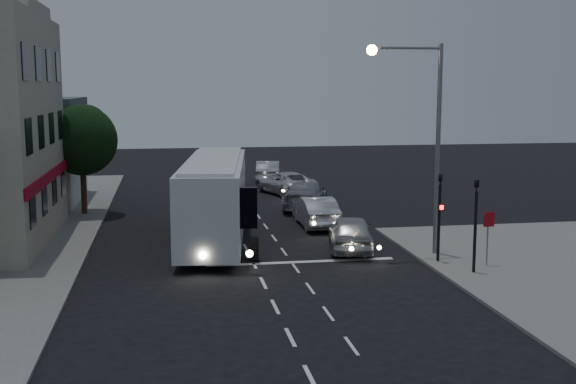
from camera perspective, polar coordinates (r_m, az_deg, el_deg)
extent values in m
plane|color=black|center=(28.31, -2.24, -6.67)|extent=(120.00, 120.00, 0.00)
cube|color=silver|center=(18.95, 1.77, -14.42)|extent=(0.12, 1.60, 0.01)
cube|color=silver|center=(21.69, 0.18, -11.40)|extent=(0.12, 1.60, 0.01)
cube|color=silver|center=(24.50, -1.02, -9.06)|extent=(0.12, 1.60, 0.01)
cube|color=silver|center=(27.35, -1.97, -7.20)|extent=(0.12, 1.60, 0.01)
cube|color=silver|center=(30.23, -2.72, -5.69)|extent=(0.12, 1.60, 0.01)
cube|color=silver|center=(33.13, -3.35, -4.45)|extent=(0.12, 1.60, 0.01)
cube|color=silver|center=(36.05, -3.87, -3.40)|extent=(0.12, 1.60, 0.01)
cube|color=silver|center=(38.98, -4.31, -2.51)|extent=(0.12, 1.60, 0.01)
cube|color=silver|center=(41.91, -4.69, -1.75)|extent=(0.12, 1.60, 0.01)
cube|color=silver|center=(44.86, -5.02, -1.08)|extent=(0.12, 1.60, 0.01)
cube|color=silver|center=(21.10, 5.04, -12.02)|extent=(0.10, 1.50, 0.01)
cube|color=silver|center=(23.85, 3.20, -9.56)|extent=(0.10, 1.50, 0.01)
cube|color=silver|center=(26.66, 1.76, -7.61)|extent=(0.10, 1.50, 0.01)
cube|color=silver|center=(29.50, 0.61, -6.04)|extent=(0.10, 1.50, 0.01)
cube|color=silver|center=(32.37, -0.33, -4.74)|extent=(0.10, 1.50, 0.01)
cube|color=silver|center=(35.27, -1.11, -3.65)|extent=(0.10, 1.50, 0.01)
cube|color=silver|center=(38.18, -1.78, -2.72)|extent=(0.10, 1.50, 0.01)
cube|color=silver|center=(41.10, -2.35, -1.93)|extent=(0.10, 1.50, 0.01)
cube|color=silver|center=(44.03, -2.84, -1.24)|extent=(0.10, 1.50, 0.01)
cube|color=silver|center=(46.98, -3.27, -0.64)|extent=(0.10, 1.50, 0.01)
cube|color=silver|center=(30.52, 1.02, -5.54)|extent=(8.00, 0.35, 0.01)
cube|color=silver|center=(34.55, -5.81, -0.41)|extent=(4.27, 13.13, 3.44)
cube|color=silver|center=(34.33, -5.85, 2.52)|extent=(3.79, 12.65, 0.19)
cube|color=black|center=(28.17, -4.96, -1.29)|extent=(2.47, 0.43, 1.61)
cube|color=black|center=(35.10, -3.68, 0.90)|extent=(1.37, 10.67, 0.97)
cube|color=black|center=(34.93, -8.10, 0.80)|extent=(1.37, 10.67, 0.97)
cube|color=#B01E3F|center=(35.80, -3.73, -0.86)|extent=(0.76, 5.87, 1.51)
cube|color=#B01E3F|center=(35.63, -8.10, -0.97)|extent=(0.76, 5.87, 1.51)
cylinder|color=black|center=(30.35, -7.73, -4.67)|extent=(0.51, 1.11, 1.08)
cylinder|color=black|center=(30.55, -2.67, -4.52)|extent=(0.51, 1.11, 1.08)
cylinder|color=black|center=(37.40, -8.11, -2.20)|extent=(0.51, 1.11, 1.08)
cylinder|color=black|center=(37.56, -4.00, -2.09)|extent=(0.51, 1.11, 1.08)
cylinder|color=black|center=(39.20, -8.18, -1.72)|extent=(0.51, 1.11, 1.08)
cylinder|color=black|center=(39.35, -4.26, -1.62)|extent=(0.51, 1.11, 1.08)
cylinder|color=#FFF2CC|center=(28.40, -6.74, -5.00)|extent=(0.28, 0.09, 0.28)
cylinder|color=#FFF2CC|center=(28.54, -3.06, -4.88)|extent=(0.28, 0.09, 0.28)
imported|color=#B4B4B4|center=(32.62, 4.98, -3.23)|extent=(2.81, 5.02, 1.61)
imported|color=silver|center=(38.04, 2.21, -1.55)|extent=(1.72, 4.85, 1.59)
imported|color=#91909A|center=(43.45, 1.34, -0.26)|extent=(3.89, 6.17, 1.67)
imported|color=silver|center=(49.58, -0.23, 0.74)|extent=(4.23, 6.04, 1.53)
imported|color=#91909E|center=(55.67, -1.59, 1.63)|extent=(2.50, 5.23, 1.65)
cylinder|color=black|center=(30.56, 11.84, -2.42)|extent=(0.12, 0.12, 3.20)
imported|color=black|center=(30.25, 11.96, 1.40)|extent=(0.15, 0.18, 0.90)
cube|color=black|center=(30.27, 12.00, -1.18)|extent=(0.25, 0.12, 0.30)
cube|color=#FF0C0C|center=(30.21, 12.05, -1.20)|extent=(0.16, 0.02, 0.18)
cylinder|color=black|center=(29.02, 14.57, -3.08)|extent=(0.12, 0.12, 3.20)
imported|color=black|center=(28.69, 14.72, 0.94)|extent=(0.18, 0.15, 0.90)
cylinder|color=slate|center=(30.44, 15.48, -3.74)|extent=(0.06, 0.06, 2.00)
cube|color=maroon|center=(30.20, 15.60, -2.10)|extent=(0.45, 0.03, 0.60)
cylinder|color=slate|center=(31.60, 11.75, 3.25)|extent=(0.20, 0.20, 9.00)
cylinder|color=slate|center=(31.01, 9.36, 11.17)|extent=(3.00, 0.12, 0.12)
sphere|color=#FFBF59|center=(30.56, 6.64, 11.08)|extent=(0.44, 0.44, 0.44)
cube|color=#9D9782|center=(35.77, -19.76, 12.74)|extent=(1.00, 12.00, 0.50)
cube|color=#9D9782|center=(35.81, -19.80, 13.54)|extent=(1.00, 6.00, 0.50)
cube|color=maroon|center=(35.80, -18.33, 1.16)|extent=(0.15, 12.00, 0.50)
cube|color=black|center=(31.52, -19.53, -1.29)|extent=(0.06, 1.30, 1.50)
cube|color=black|center=(34.44, -18.69, -0.47)|extent=(0.06, 1.30, 1.50)
cube|color=black|center=(37.37, -17.97, 0.23)|extent=(0.06, 1.30, 1.50)
cube|color=black|center=(40.32, -17.36, 0.82)|extent=(0.06, 1.30, 1.50)
cube|color=black|center=(31.18, -19.80, 4.15)|extent=(0.06, 1.30, 1.50)
cube|color=black|center=(34.13, -18.92, 4.52)|extent=(0.06, 1.30, 1.50)
cube|color=black|center=(37.09, -18.18, 4.82)|extent=(0.06, 1.30, 1.50)
cube|color=black|center=(40.06, -17.55, 5.08)|extent=(0.06, 1.30, 1.50)
cube|color=black|center=(31.13, -20.08, 9.67)|extent=(0.06, 1.30, 1.50)
cube|color=black|center=(34.09, -19.16, 9.55)|extent=(0.06, 1.30, 1.50)
cube|color=black|center=(37.05, -18.39, 9.46)|extent=(0.06, 1.30, 1.50)
cube|color=black|center=(40.02, -17.74, 9.37)|extent=(0.06, 1.30, 1.50)
cube|color=#B3B2AD|center=(48.36, -21.54, 2.77)|extent=(9.00, 9.00, 6.00)
cube|color=#42504D|center=(48.19, -21.75, 6.62)|extent=(9.40, 9.40, 0.50)
cylinder|color=black|center=(42.79, -15.84, 0.22)|extent=(0.32, 0.32, 2.80)
sphere|color=black|center=(42.50, -15.99, 3.96)|extent=(4.00, 4.00, 4.00)
sphere|color=#163A13|center=(43.03, -15.67, 4.96)|extent=(2.60, 2.60, 2.60)
sphere|color=black|center=(41.91, -16.51, 4.43)|extent=(2.40, 2.40, 2.40)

